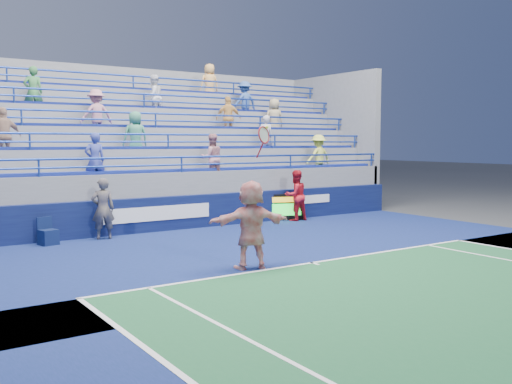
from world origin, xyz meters
TOP-DOWN VIEW (x-y plane):
  - ground at (0.00, 0.00)m, footprint 120.00×120.00m
  - sponsor_wall at (0.00, 6.50)m, footprint 18.00×0.32m
  - bleacher_stand at (-0.00, 10.27)m, footprint 18.00×5.60m
  - serve_speed_board at (3.91, 6.26)m, footprint 1.36×0.64m
  - judge_chair at (-4.49, 5.94)m, footprint 0.53×0.54m
  - tennis_player at (-1.48, 0.35)m, footprint 1.94×1.07m
  - line_judge at (-2.91, 5.98)m, footprint 0.74×0.57m
  - ball_girl at (4.19, 5.98)m, footprint 0.91×0.72m

SIDE VIEW (x-z plane):
  - ground at x=0.00m, z-range 0.00..0.00m
  - judge_chair at x=-4.49m, z-range -0.14..0.64m
  - serve_speed_board at x=3.91m, z-range 0.00..0.97m
  - sponsor_wall at x=0.00m, z-range 0.00..1.10m
  - line_judge at x=-2.91m, z-range 0.00..1.81m
  - ball_girl at x=4.19m, z-range 0.00..1.83m
  - tennis_player at x=-1.48m, z-range -0.60..2.61m
  - bleacher_stand at x=0.00m, z-range -1.52..4.61m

